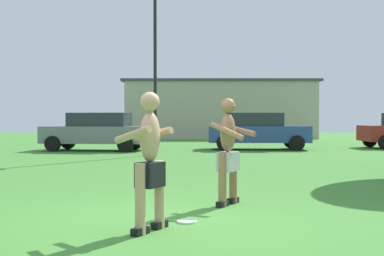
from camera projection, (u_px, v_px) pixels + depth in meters
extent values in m
plane|color=#428433|center=(166.00, 221.00, 7.33)|extent=(80.00, 80.00, 0.00)
cube|color=black|center=(231.00, 200.00, 8.86)|extent=(0.22, 0.28, 0.09)
cylinder|color=#936647|center=(231.00, 177.00, 8.86)|extent=(0.13, 0.13, 0.86)
cube|color=black|center=(220.00, 204.00, 8.51)|extent=(0.22, 0.28, 0.09)
cylinder|color=#936647|center=(220.00, 180.00, 8.50)|extent=(0.13, 0.13, 0.86)
cube|color=#B7B7BC|center=(226.00, 161.00, 8.67)|extent=(0.40, 0.46, 0.31)
ellipsoid|color=#936647|center=(226.00, 133.00, 8.66)|extent=(0.37, 0.43, 0.62)
cylinder|color=#936647|center=(238.00, 130.00, 8.83)|extent=(0.52, 0.44, 0.20)
cylinder|color=#936647|center=(225.00, 131.00, 8.40)|extent=(0.54, 0.38, 0.30)
sphere|color=#936647|center=(226.00, 106.00, 8.65)|extent=(0.24, 0.24, 0.24)
cone|color=orange|center=(226.00, 102.00, 8.65)|extent=(0.34, 0.34, 0.13)
cube|color=black|center=(138.00, 231.00, 6.50)|extent=(0.22, 0.28, 0.09)
cylinder|color=tan|center=(138.00, 199.00, 6.49)|extent=(0.13, 0.13, 0.87)
cube|color=black|center=(158.00, 225.00, 6.88)|extent=(0.22, 0.28, 0.09)
cylinder|color=tan|center=(158.00, 195.00, 6.87)|extent=(0.13, 0.13, 0.87)
cube|color=black|center=(148.00, 175.00, 6.67)|extent=(0.38, 0.42, 0.31)
ellipsoid|color=tan|center=(148.00, 137.00, 6.66)|extent=(0.35, 0.40, 0.63)
cylinder|color=tan|center=(131.00, 135.00, 6.51)|extent=(0.51, 0.46, 0.24)
cylinder|color=tan|center=(151.00, 134.00, 6.91)|extent=(0.54, 0.42, 0.19)
sphere|color=tan|center=(148.00, 102.00, 6.65)|extent=(0.24, 0.24, 0.24)
cylinder|color=white|center=(185.00, 222.00, 7.25)|extent=(0.27, 0.27, 0.03)
cylinder|color=black|center=(384.00, 142.00, 23.29)|extent=(0.65, 0.26, 0.64)
cylinder|color=black|center=(368.00, 140.00, 25.08)|extent=(0.65, 0.26, 0.64)
cube|color=#2D478C|center=(257.00, 134.00, 23.24)|extent=(4.38, 1.99, 0.70)
cube|color=#282D33|center=(252.00, 119.00, 23.23)|extent=(2.48, 1.69, 0.56)
cylinder|color=black|center=(289.00, 141.00, 24.08)|extent=(0.65, 0.25, 0.64)
cylinder|color=black|center=(295.00, 143.00, 22.28)|extent=(0.65, 0.25, 0.64)
cylinder|color=black|center=(222.00, 141.00, 24.21)|extent=(0.65, 0.25, 0.64)
cylinder|color=black|center=(222.00, 143.00, 22.41)|extent=(0.65, 0.25, 0.64)
cube|color=slate|center=(93.00, 135.00, 22.48)|extent=(4.48, 2.29, 0.70)
cube|color=#282D33|center=(98.00, 119.00, 22.44)|extent=(2.58, 1.86, 0.56)
cylinder|color=black|center=(51.00, 144.00, 21.76)|extent=(0.66, 0.29, 0.64)
cylinder|color=black|center=(66.00, 142.00, 23.55)|extent=(0.66, 0.29, 0.64)
cylinder|color=black|center=(123.00, 144.00, 21.42)|extent=(0.66, 0.29, 0.64)
cylinder|color=black|center=(133.00, 142.00, 23.21)|extent=(0.66, 0.29, 0.64)
cylinder|color=black|center=(153.00, 76.00, 19.72)|extent=(0.12, 0.12, 5.81)
cube|color=#B2A893|center=(218.00, 111.00, 35.98)|extent=(12.15, 4.94, 3.64)
cube|color=#3F3F44|center=(218.00, 82.00, 35.94)|extent=(12.64, 5.13, 0.16)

